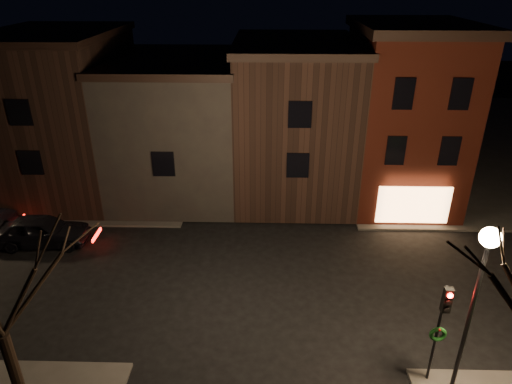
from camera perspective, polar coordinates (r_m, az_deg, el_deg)
ground at (r=21.61m, az=1.61°, el=-11.41°), size 120.00×120.00×0.00m
sidewalk_far_right at (r=44.26m, az=28.64°, el=5.51°), size 30.00×30.00×0.12m
sidewalk_far_left at (r=44.14m, az=-25.46°, el=6.13°), size 30.00×30.00×0.12m
corner_building at (r=28.93m, az=18.04°, el=9.19°), size 6.50×8.50×10.50m
row_building_a at (r=28.95m, az=4.77°, el=9.20°), size 7.30×10.30×9.40m
row_building_b at (r=29.59m, az=-9.58°, el=8.28°), size 7.80×10.30×8.40m
row_building_c at (r=31.58m, az=-22.88°, el=9.15°), size 7.30×10.30×9.90m
street_lamp_near at (r=15.10m, az=26.39°, el=-8.74°), size 0.60×0.60×6.48m
traffic_signal at (r=16.59m, az=22.14°, el=-14.70°), size 0.58×0.38×4.05m
parked_car_a at (r=26.53m, az=-25.21°, el=-4.38°), size 4.93×2.22×1.64m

